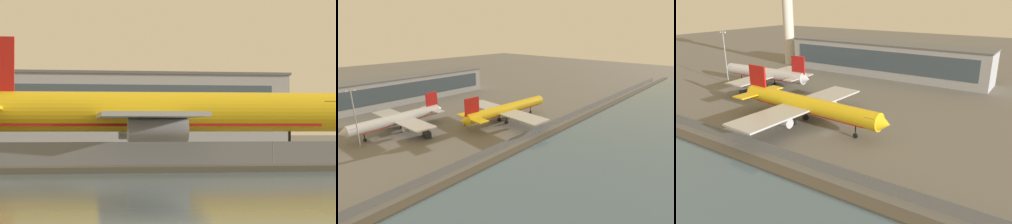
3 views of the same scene
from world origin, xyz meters
TOP-DOWN VIEW (x-y plane):
  - ground_plane at (0.00, 0.00)m, footprint 500.00×500.00m
  - shoreline_seawall at (0.00, -20.50)m, footprint 320.00×3.00m
  - perimeter_fence at (0.00, -16.00)m, footprint 280.00×0.10m
  - cargo_jet_yellow at (-8.53, 2.02)m, footprint 48.45×41.71m
  - baggage_tug at (-23.08, 11.00)m, footprint 3.56×2.65m
  - terminal_building at (-17.81, 65.70)m, footprint 88.50×14.81m

SIDE VIEW (x-z plane):
  - ground_plane at x=0.00m, z-range 0.00..0.00m
  - shoreline_seawall at x=0.00m, z-range 0.00..0.50m
  - baggage_tug at x=-23.08m, z-range -0.09..1.71m
  - perimeter_fence at x=0.00m, z-range 0.00..2.41m
  - cargo_jet_yellow at x=-8.53m, z-range -1.62..12.04m
  - terminal_building at x=-17.81m, z-range 0.01..13.97m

